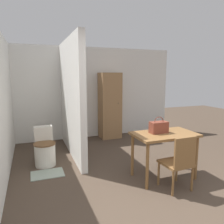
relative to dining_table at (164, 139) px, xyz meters
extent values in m
plane|color=#4C3D30|center=(-0.50, -1.00, -0.68)|extent=(16.00, 16.00, 0.00)
cube|color=white|center=(-0.50, 2.97, 0.57)|extent=(4.98, 0.12, 2.50)
cube|color=white|center=(-1.24, 1.75, 0.57)|extent=(0.12, 2.32, 2.50)
cube|color=brown|center=(0.00, 0.00, 0.08)|extent=(1.05, 0.63, 0.04)
cylinder|color=brown|center=(-0.47, -0.26, -0.31)|extent=(0.05, 0.05, 0.74)
cylinder|color=brown|center=(0.47, -0.26, -0.31)|extent=(0.05, 0.05, 0.74)
cylinder|color=brown|center=(-0.47, 0.26, -0.31)|extent=(0.05, 0.05, 0.74)
cylinder|color=brown|center=(0.47, 0.26, -0.31)|extent=(0.05, 0.05, 0.74)
cube|color=brown|center=(-0.04, -0.38, -0.27)|extent=(0.43, 0.43, 0.04)
cube|color=brown|center=(-0.04, -0.57, -0.03)|extent=(0.38, 0.04, 0.44)
cylinder|color=brown|center=(-0.23, -0.21, -0.48)|extent=(0.04, 0.04, 0.39)
cylinder|color=brown|center=(0.13, -0.20, -0.48)|extent=(0.04, 0.04, 0.39)
cylinder|color=brown|center=(-0.21, -0.56, -0.48)|extent=(0.04, 0.04, 0.39)
cylinder|color=brown|center=(0.14, -0.55, -0.48)|extent=(0.04, 0.04, 0.39)
cylinder|color=silver|center=(-1.87, 1.24, -0.46)|extent=(0.39, 0.39, 0.42)
cylinder|color=brown|center=(-1.87, 1.24, -0.24)|extent=(0.42, 0.42, 0.02)
cube|color=silver|center=(-1.87, 1.51, -0.10)|extent=(0.35, 0.18, 0.30)
cube|color=brown|center=(-0.08, 0.06, 0.20)|extent=(0.30, 0.16, 0.19)
torus|color=brown|center=(-0.08, 0.06, 0.29)|extent=(0.18, 0.01, 0.18)
cube|color=#997047|center=(0.00, 2.66, 0.23)|extent=(0.56, 0.47, 1.81)
sphere|color=black|center=(0.15, 2.41, 0.32)|extent=(0.02, 0.02, 0.02)
cube|color=#99A899|center=(-1.87, 0.81, -0.67)|extent=(0.57, 0.40, 0.01)
cube|color=#BCBCC1|center=(1.27, 1.94, -0.45)|extent=(0.28, 0.18, 0.45)
camera|label=1|loc=(-2.08, -3.00, 1.06)|focal=35.00mm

